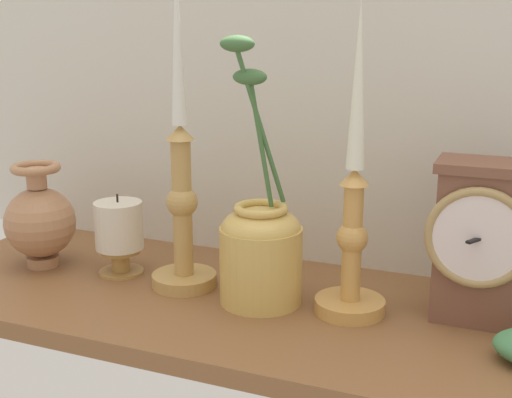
# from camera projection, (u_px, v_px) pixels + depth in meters

# --- Properties ---
(ground_plane) EXTENTS (1.00, 0.36, 0.02)m
(ground_plane) POSITION_uv_depth(u_px,v_px,m) (253.00, 308.00, 0.89)
(ground_plane) COLOR brown
(back_wall) EXTENTS (1.20, 0.02, 0.65)m
(back_wall) POSITION_uv_depth(u_px,v_px,m) (301.00, 47.00, 0.97)
(back_wall) COLOR silver
(back_wall) RESTS_ON ground_plane
(mantel_clock) EXTENTS (0.12, 0.10, 0.20)m
(mantel_clock) POSITION_uv_depth(u_px,v_px,m) (479.00, 240.00, 0.80)
(mantel_clock) COLOR brown
(mantel_clock) RESTS_ON ground_plane
(candlestick_tall_left) EXTENTS (0.09, 0.09, 0.39)m
(candlestick_tall_left) POSITION_uv_depth(u_px,v_px,m) (353.00, 223.00, 0.82)
(candlestick_tall_left) COLOR tan
(candlestick_tall_left) RESTS_ON ground_plane
(candlestick_tall_center) EXTENTS (0.09, 0.09, 0.44)m
(candlestick_tall_center) POSITION_uv_depth(u_px,v_px,m) (182.00, 195.00, 0.90)
(candlestick_tall_center) COLOR tan
(candlestick_tall_center) RESTS_ON ground_plane
(brass_vase_bulbous) EXTENTS (0.11, 0.11, 0.16)m
(brass_vase_bulbous) POSITION_uv_depth(u_px,v_px,m) (39.00, 220.00, 0.99)
(brass_vase_bulbous) COLOR #AE7A55
(brass_vase_bulbous) RESTS_ON ground_plane
(brass_vase_jar) EXTENTS (0.11, 0.11, 0.34)m
(brass_vase_jar) POSITION_uv_depth(u_px,v_px,m) (261.00, 246.00, 0.86)
(brass_vase_jar) COLOR tan
(brass_vase_jar) RESTS_ON ground_plane
(pillar_candle_front) EXTENTS (0.07, 0.07, 0.12)m
(pillar_candle_front) POSITION_uv_depth(u_px,v_px,m) (119.00, 232.00, 0.97)
(pillar_candle_front) COLOR #AF8443
(pillar_candle_front) RESTS_ON ground_plane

